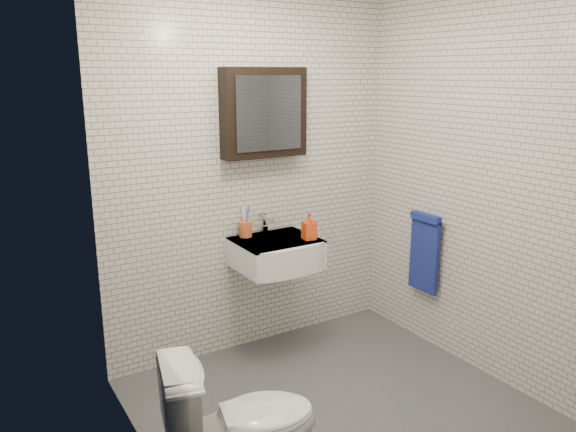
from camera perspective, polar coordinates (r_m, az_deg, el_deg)
The scene contains 9 objects.
ground at distance 3.61m, azimuth 4.69°, elevation -18.58°, with size 2.20×2.00×0.01m, color #45474C.
room_shell at distance 3.07m, azimuth 5.24°, elevation 4.98°, with size 2.22×2.02×2.51m.
washbasin at distance 3.86m, azimuth -0.92°, elevation -3.85°, with size 0.55×0.50×0.20m.
faucet at distance 3.98m, azimuth -2.37°, elevation -0.89°, with size 0.06×0.20×0.15m.
mirror_cabinet at distance 3.84m, azimuth -2.46°, elevation 10.42°, with size 0.60×0.15×0.60m.
towel_rail at distance 4.17m, azimuth 13.70°, elevation -3.33°, with size 0.09×0.30×0.58m.
toothbrush_cup at distance 3.92m, azimuth -4.34°, elevation -1.25°, with size 0.12×0.12×0.24m.
soap_bottle at distance 3.84m, azimuth 2.15°, elevation -1.05°, with size 0.08×0.09×0.18m, color orange.
toilet at distance 2.81m, azimuth -4.76°, elevation -20.41°, with size 0.41×0.71×0.73m, color white.
Camera 1 is at (-1.82, -2.42, 1.97)m, focal length 35.00 mm.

